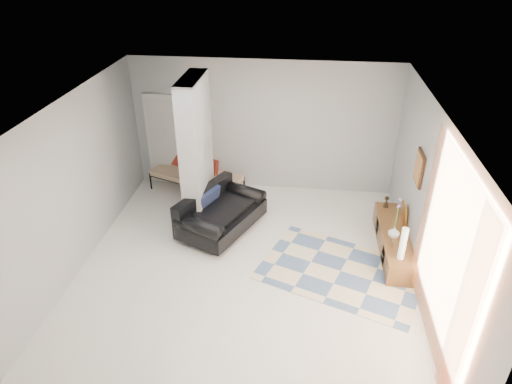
# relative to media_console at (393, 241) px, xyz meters

# --- Properties ---
(floor) EXTENTS (6.00, 6.00, 0.00)m
(floor) POSITION_rel_media_console_xyz_m (-2.52, -0.90, -0.20)
(floor) COLOR white
(floor) RESTS_ON ground
(ceiling) EXTENTS (6.00, 6.00, 0.00)m
(ceiling) POSITION_rel_media_console_xyz_m (-2.52, -0.90, 2.60)
(ceiling) COLOR white
(ceiling) RESTS_ON wall_back
(wall_back) EXTENTS (6.00, 0.00, 6.00)m
(wall_back) POSITION_rel_media_console_xyz_m (-2.52, 2.10, 1.20)
(wall_back) COLOR #ABADAF
(wall_back) RESTS_ON ground
(wall_front) EXTENTS (6.00, 0.00, 6.00)m
(wall_front) POSITION_rel_media_console_xyz_m (-2.52, -3.90, 1.20)
(wall_front) COLOR #ABADAF
(wall_front) RESTS_ON ground
(wall_left) EXTENTS (0.00, 6.00, 6.00)m
(wall_left) POSITION_rel_media_console_xyz_m (-5.27, -0.90, 1.20)
(wall_left) COLOR #ABADAF
(wall_left) RESTS_ON ground
(wall_right) EXTENTS (0.00, 6.00, 6.00)m
(wall_right) POSITION_rel_media_console_xyz_m (0.23, -0.90, 1.20)
(wall_right) COLOR #ABADAF
(wall_right) RESTS_ON ground
(partition_column) EXTENTS (0.35, 1.20, 2.80)m
(partition_column) POSITION_rel_media_console_xyz_m (-3.62, 0.70, 1.20)
(partition_column) COLOR #9EA2A5
(partition_column) RESTS_ON floor
(hallway_door) EXTENTS (0.85, 0.06, 2.04)m
(hallway_door) POSITION_rel_media_console_xyz_m (-4.62, 2.06, 0.82)
(hallway_door) COLOR silver
(hallway_door) RESTS_ON floor
(curtain) EXTENTS (0.00, 2.55, 2.55)m
(curtain) POSITION_rel_media_console_xyz_m (0.15, -2.05, 1.25)
(curtain) COLOR #FF7F43
(curtain) RESTS_ON wall_right
(wall_art) EXTENTS (0.04, 0.45, 0.55)m
(wall_art) POSITION_rel_media_console_xyz_m (0.20, -0.00, 1.45)
(wall_art) COLOR #371F0F
(wall_art) RESTS_ON wall_right
(media_console) EXTENTS (0.45, 1.99, 0.80)m
(media_console) POSITION_rel_media_console_xyz_m (0.00, 0.00, 0.00)
(media_console) COLOR brown
(media_console) RESTS_ON floor
(loveseat) EXTENTS (1.60, 1.95, 0.76)m
(loveseat) POSITION_rel_media_console_xyz_m (-3.17, 0.32, 0.15)
(loveseat) COLOR silver
(loveseat) RESTS_ON floor
(daybed) EXTENTS (2.09, 1.46, 0.77)m
(daybed) POSITION_rel_media_console_xyz_m (-3.94, 1.73, 0.21)
(daybed) COLOR black
(daybed) RESTS_ON floor
(area_rug) EXTENTS (3.00, 2.51, 0.01)m
(area_rug) POSITION_rel_media_console_xyz_m (-0.92, -0.70, -0.20)
(area_rug) COLOR beige
(area_rug) RESTS_ON floor
(cylinder_lamp) EXTENTS (0.10, 0.10, 0.57)m
(cylinder_lamp) POSITION_rel_media_console_xyz_m (-0.02, -0.74, 0.48)
(cylinder_lamp) COLOR white
(cylinder_lamp) RESTS_ON media_console
(bronze_figurine) EXTENTS (0.11, 0.11, 0.22)m
(bronze_figurine) POSITION_rel_media_console_xyz_m (-0.05, 0.83, 0.31)
(bronze_figurine) COLOR #2E2214
(bronze_figurine) RESTS_ON media_console
(vase) EXTENTS (0.23, 0.23, 0.21)m
(vase) POSITION_rel_media_console_xyz_m (-0.05, -0.17, 0.30)
(vase) COLOR white
(vase) RESTS_ON media_console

